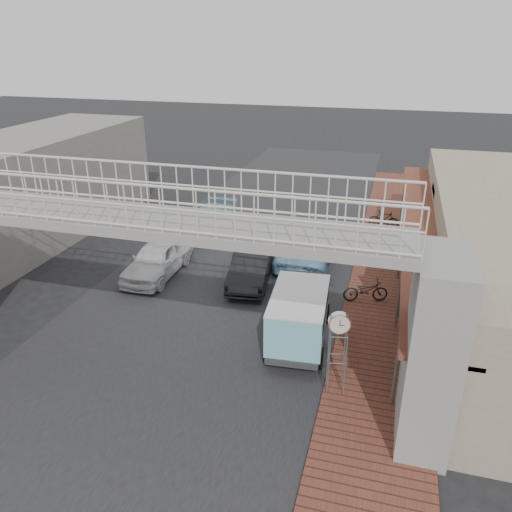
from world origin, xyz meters
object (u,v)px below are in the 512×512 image
Objects in this scene: street_clock at (339,327)px; arrow_sign at (425,258)px; motorcycle_far at (384,219)px; motorcycle_near at (366,290)px; angkot_van at (300,310)px; angkot_curb at (308,248)px; white_hatchback at (157,259)px; angkot_far at (209,220)px; dark_sedan at (252,265)px.

street_clock is 5.46m from arrow_sign.
motorcycle_far is 9.27m from arrow_sign.
street_clock reaches higher than motorcycle_near.
angkot_curb is at bearing 93.24° from angkot_van.
arrow_sign is (3.83, 2.70, 1.17)m from angkot_van.
arrow_sign is (4.68, -3.78, 1.72)m from angkot_curb.
angkot_curb is (5.94, 3.02, -0.06)m from white_hatchback.
arrow_sign is (2.33, 4.94, 0.21)m from street_clock.
angkot_curb is at bearing 27.32° from white_hatchback.
motorcycle_far is at bearing 21.09° from angkot_far.
angkot_curb is 1.20× the size of angkot_van.
motorcycle_near is 8.35m from motorcycle_far.
dark_sedan is 0.95× the size of angkot_far.
angkot_curb is 1.08× the size of angkot_far.
white_hatchback is at bearing -179.48° from dark_sedan.
dark_sedan is at bearing -49.26° from angkot_far.
angkot_van is (6.79, -3.46, 0.48)m from white_hatchback.
angkot_curb is 4.22m from motorcycle_near.
arrow_sign is at bearing 30.95° from angkot_van.
motorcycle_near is (4.68, -0.68, -0.16)m from dark_sedan.
angkot_far is 1.58× the size of arrow_sign.
dark_sedan is at bearing 145.90° from arrow_sign.
angkot_van is 2.38× the size of motorcycle_near.
dark_sedan is 1.51× the size of arrow_sign.
white_hatchback reaches higher than dark_sedan.
angkot_far reaches higher than motorcycle_near.
street_clock is 0.88× the size of arrow_sign.
arrow_sign reaches higher than white_hatchback.
motorcycle_near is (2.78, -3.18, -0.13)m from angkot_curb.
angkot_van is 2.85m from street_clock.
motorcycle_near is at bearing -0.67° from white_hatchback.
white_hatchback is at bearing -90.25° from angkot_far.
dark_sedan is at bearing 7.73° from white_hatchback.
angkot_van is 11.88m from motorcycle_far.
dark_sedan reaches higher than angkot_curb.
white_hatchback is 5.34m from angkot_far.
motorcycle_near is at bearing -30.15° from angkot_far.
dark_sedan is at bearing 150.53° from motorcycle_far.
angkot_van reaches higher than white_hatchback.
angkot_curb reaches higher than motorcycle_far.
angkot_far is at bearing -20.67° from angkot_curb.
white_hatchback is at bearing 148.70° from angkot_van.
street_clock is at bearing -51.12° from angkot_far.
angkot_far is 9.18m from motorcycle_far.
dark_sedan is at bearing 54.27° from angkot_curb.
white_hatchback is 8.72m from motorcycle_near.
dark_sedan is 1.71× the size of street_clock.
motorcycle_near is at bearing 139.30° from arrow_sign.
arrow_sign is at bearing -3.74° from white_hatchback.
angkot_van reaches higher than dark_sedan.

